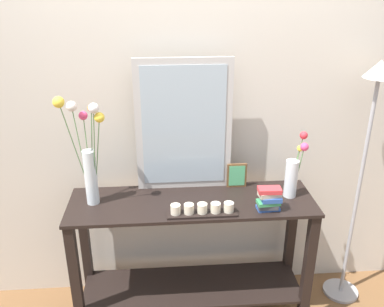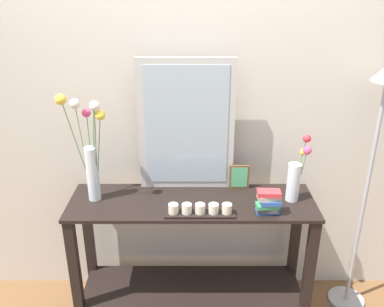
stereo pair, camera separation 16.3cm
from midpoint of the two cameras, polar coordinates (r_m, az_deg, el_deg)
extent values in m
cube|color=beige|center=(2.57, 1.82, 7.12)|extent=(6.40, 0.08, 2.70)
cube|color=black|center=(2.47, 1.91, -6.77)|extent=(1.45, 0.43, 0.02)
cube|color=black|center=(2.83, 1.74, -17.84)|extent=(1.39, 0.39, 0.02)
cube|color=black|center=(2.63, -13.87, -16.53)|extent=(0.06, 0.06, 0.82)
cube|color=black|center=(2.68, 17.41, -16.22)|extent=(0.06, 0.06, 0.82)
cube|color=black|center=(2.91, -12.30, -12.05)|extent=(0.06, 0.06, 0.82)
cube|color=black|center=(2.95, 15.45, -11.86)|extent=(0.06, 0.06, 0.82)
cube|color=#B7B2AD|center=(2.46, 1.11, 3.80)|extent=(0.57, 0.03, 0.81)
cube|color=#9EADB7|center=(2.45, 1.11, 3.69)|extent=(0.49, 0.00, 0.73)
cylinder|color=silver|center=(2.45, -11.65, -2.82)|extent=(0.07, 0.07, 0.33)
cylinder|color=#4C753D|center=(2.37, -11.14, 0.01)|extent=(0.05, 0.07, 0.57)
sphere|color=silver|center=(2.24, -11.22, 6.41)|extent=(0.06, 0.06, 0.06)
cylinder|color=#4C753D|center=(2.41, -11.44, 0.08)|extent=(0.04, 0.03, 0.55)
sphere|color=orange|center=(2.33, -11.44, 6.39)|extent=(0.04, 0.04, 0.04)
cylinder|color=#4C753D|center=(2.38, -13.39, 0.37)|extent=(0.12, 0.06, 0.61)
sphere|color=yellow|center=(2.27, -15.65, 7.16)|extent=(0.06, 0.06, 0.06)
cylinder|color=#4C753D|center=(2.45, -11.90, -0.28)|extent=(0.03, 0.09, 0.49)
sphere|color=#EA4275|center=(2.41, -12.45, 5.43)|extent=(0.05, 0.05, 0.05)
cylinder|color=#4C753D|center=(2.42, -12.74, 0.18)|extent=(0.07, 0.07, 0.56)
sphere|color=silver|center=(2.37, -13.94, 6.65)|extent=(0.06, 0.06, 0.06)
cylinder|color=#4C753D|center=(2.38, -10.82, -0.54)|extent=(0.08, 0.07, 0.52)
sphere|color=yellow|center=(2.25, -10.48, 5.17)|extent=(0.06, 0.06, 0.06)
cylinder|color=silver|center=(2.51, 15.57, -3.84)|extent=(0.08, 0.08, 0.23)
cylinder|color=#4C753D|center=(2.50, 16.05, -2.90)|extent=(0.06, 0.04, 0.28)
sphere|color=yellow|center=(2.47, 16.87, 0.22)|extent=(0.04, 0.04, 0.04)
cylinder|color=#4C753D|center=(2.50, 16.20, -1.94)|extent=(0.07, 0.02, 0.36)
sphere|color=red|center=(2.44, 17.36, 1.96)|extent=(0.05, 0.05, 0.05)
cylinder|color=#4C753D|center=(2.49, 16.56, -2.81)|extent=(0.05, 0.02, 0.30)
sphere|color=#EA4275|center=(2.45, 17.41, 0.41)|extent=(0.05, 0.05, 0.05)
cube|color=black|center=(2.33, 3.16, -8.31)|extent=(0.39, 0.09, 0.01)
cylinder|color=beige|center=(2.31, -0.53, -7.62)|extent=(0.06, 0.06, 0.05)
cylinder|color=beige|center=(2.31, 1.33, -7.62)|extent=(0.06, 0.06, 0.05)
cylinder|color=beige|center=(2.31, 3.18, -7.60)|extent=(0.06, 0.06, 0.05)
cylinder|color=beige|center=(2.32, 5.02, -7.58)|extent=(0.06, 0.06, 0.05)
cylinder|color=beige|center=(2.32, 6.85, -7.56)|extent=(0.06, 0.06, 0.05)
cube|color=brown|center=(2.59, 8.31, -3.23)|extent=(0.12, 0.01, 0.16)
cube|color=#51AC71|center=(2.58, 8.33, -3.30)|extent=(0.10, 0.00, 0.13)
cube|color=#2D519E|center=(2.40, 12.27, -7.76)|extent=(0.13, 0.08, 0.02)
cube|color=#424247|center=(2.38, 12.22, -7.46)|extent=(0.11, 0.07, 0.03)
cube|color=#388E56|center=(2.37, 12.32, -7.00)|extent=(0.13, 0.08, 0.02)
cube|color=#2D519E|center=(2.36, 12.68, -6.47)|extent=(0.11, 0.08, 0.03)
cube|color=#B2A893|center=(2.35, 12.54, -5.87)|extent=(0.13, 0.08, 0.03)
cube|color=#C63338|center=(2.33, 12.52, -5.35)|extent=(0.13, 0.08, 0.03)
cylinder|color=#9E9EA3|center=(3.24, 21.80, -18.10)|extent=(0.24, 0.24, 0.02)
cylinder|color=#9E9EA3|center=(2.82, 24.12, -6.16)|extent=(0.02, 0.02, 1.52)
camera|label=1|loc=(0.08, -87.98, 0.87)|focal=38.82mm
camera|label=2|loc=(0.08, 92.02, -0.87)|focal=38.82mm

